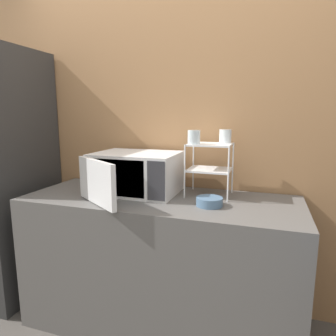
{
  "coord_description": "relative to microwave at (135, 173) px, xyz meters",
  "views": [
    {
      "loc": [
        0.65,
        -1.45,
        1.45
      ],
      "look_at": [
        0.05,
        0.38,
        1.11
      ],
      "focal_mm": 32.0,
      "sensor_mm": 36.0,
      "label": 1
    }
  ],
  "objects": [
    {
      "name": "counter",
      "position": [
        0.21,
        -0.08,
        -0.6
      ],
      "size": [
        1.81,
        0.7,
        0.91
      ],
      "color": "#595654",
      "rests_on": "ground_plane"
    },
    {
      "name": "refrigerator",
      "position": [
        -1.15,
        -0.07,
        -0.08
      ],
      "size": [
        0.62,
        0.72,
        1.94
      ],
      "color": "#2D2D2D",
      "rests_on": "ground_plane"
    },
    {
      "name": "wall_back",
      "position": [
        0.21,
        0.31,
        0.25
      ],
      "size": [
        8.0,
        0.06,
        2.6
      ],
      "color": "#9E7047",
      "rests_on": "ground_plane"
    },
    {
      "name": "dish_rack",
      "position": [
        0.51,
        0.09,
        0.11
      ],
      "size": [
        0.29,
        0.25,
        0.35
      ],
      "color": "white",
      "rests_on": "counter"
    },
    {
      "name": "microwave",
      "position": [
        0.0,
        0.0,
        0.0
      ],
      "size": [
        0.59,
        0.71,
        0.28
      ],
      "color": "silver",
      "rests_on": "counter"
    },
    {
      "name": "bowl",
      "position": [
        0.55,
        -0.15,
        -0.11
      ],
      "size": [
        0.16,
        0.16,
        0.05
      ],
      "color": "slate",
      "rests_on": "counter"
    },
    {
      "name": "glass_back_right",
      "position": [
        0.59,
        0.16,
        0.26
      ],
      "size": [
        0.08,
        0.08,
        0.09
      ],
      "color": "silver",
      "rests_on": "dish_rack"
    },
    {
      "name": "glass_front_left",
      "position": [
        0.41,
        0.02,
        0.26
      ],
      "size": [
        0.08,
        0.08,
        0.09
      ],
      "color": "silver",
      "rests_on": "dish_rack"
    }
  ]
}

